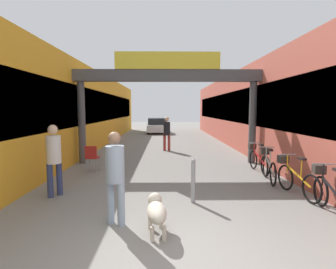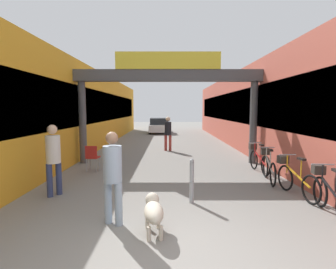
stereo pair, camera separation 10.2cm
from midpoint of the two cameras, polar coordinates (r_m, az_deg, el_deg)
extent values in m
plane|color=gray|center=(4.02, 0.18, -26.40)|extent=(80.00, 80.00, 0.00)
cube|color=gold|center=(15.27, -20.08, 4.94)|extent=(3.00, 26.00, 4.10)
cube|color=black|center=(14.85, -14.68, 5.88)|extent=(0.04, 23.40, 1.64)
cube|color=#B25142|center=(15.30, 19.05, 4.98)|extent=(3.00, 26.00, 4.10)
cube|color=black|center=(14.87, 13.67, 5.91)|extent=(0.04, 23.40, 1.64)
cylinder|color=#4C4C4F|center=(10.78, -18.53, 2.45)|extent=(0.28, 0.28, 3.19)
cylinder|color=#4C4C4F|center=(10.81, 17.67, 2.48)|extent=(0.28, 0.28, 3.19)
cube|color=#4C4C4F|center=(10.33, -0.41, 12.69)|extent=(7.40, 0.44, 0.43)
cube|color=yellow|center=(10.21, -0.41, 15.82)|extent=(3.96, 0.10, 0.64)
cylinder|color=#8C9EB2|center=(5.15, -13.00, -14.17)|extent=(0.19, 0.19, 0.80)
cylinder|color=#8C9EB2|center=(5.01, -10.77, -14.68)|extent=(0.19, 0.19, 0.80)
cylinder|color=#8C9EB2|center=(4.88, -12.08, -6.31)|extent=(0.45, 0.45, 0.66)
sphere|color=#8C664C|center=(4.81, -12.19, -0.76)|extent=(0.30, 0.30, 0.23)
cylinder|color=navy|center=(7.02, -24.67, -9.14)|extent=(0.20, 0.20, 0.82)
cylinder|color=navy|center=(7.13, -22.95, -8.84)|extent=(0.20, 0.20, 0.82)
cylinder|color=silver|center=(6.93, -24.05, -3.00)|extent=(0.48, 0.48, 0.67)
sphere|color=beige|center=(6.88, -24.21, 0.98)|extent=(0.32, 0.32, 0.23)
cylinder|color=#99332D|center=(13.32, 0.00, -1.86)|extent=(0.18, 0.18, 0.81)
cylinder|color=#99332D|center=(13.40, -0.97, -1.82)|extent=(0.18, 0.18, 0.81)
cylinder|color=black|center=(13.29, -0.49, 1.32)|extent=(0.44, 0.44, 0.67)
sphere|color=beige|center=(13.26, -0.49, 3.39)|extent=(0.29, 0.29, 0.23)
ellipsoid|color=beige|center=(4.63, -3.12, -16.55)|extent=(0.42, 0.78, 0.30)
sphere|color=beige|center=(4.90, -3.48, -13.95)|extent=(0.28, 0.28, 0.25)
sphere|color=white|center=(4.84, -3.36, -15.73)|extent=(0.20, 0.20, 0.18)
cylinder|color=beige|center=(4.93, -4.54, -18.51)|extent=(0.08, 0.08, 0.24)
cylinder|color=beige|center=(4.94, -2.14, -18.42)|extent=(0.08, 0.08, 0.24)
cylinder|color=beige|center=(4.53, -4.16, -20.81)|extent=(0.08, 0.08, 0.24)
cylinder|color=beige|center=(4.54, -1.51, -20.69)|extent=(0.08, 0.08, 0.24)
torus|color=black|center=(6.72, 29.91, -10.66)|extent=(0.13, 0.67, 0.67)
cube|color=black|center=(6.23, 31.87, -10.29)|extent=(0.15, 0.94, 0.34)
cylinder|color=black|center=(6.58, 30.28, -7.61)|extent=(0.04, 0.04, 0.46)
cylinder|color=gray|center=(6.53, 30.38, -5.55)|extent=(0.46, 0.09, 0.03)
cube|color=#332D28|center=(6.74, 29.63, -6.58)|extent=(0.26, 0.23, 0.20)
torus|color=black|center=(7.61, 23.83, -8.54)|extent=(0.14, 0.67, 0.67)
torus|color=black|center=(6.80, 28.44, -10.41)|extent=(0.14, 0.67, 0.67)
cube|color=gold|center=(7.16, 26.06, -8.03)|extent=(0.16, 0.94, 0.34)
cylinder|color=gold|center=(7.02, 26.69, -6.49)|extent=(0.04, 0.04, 0.42)
cube|color=black|center=(6.98, 26.77, -4.72)|extent=(0.13, 0.23, 0.05)
cylinder|color=gold|center=(7.48, 24.19, -5.81)|extent=(0.04, 0.04, 0.46)
cylinder|color=gray|center=(7.44, 24.27, -4.00)|extent=(0.46, 0.09, 0.03)
cube|color=#332D28|center=(7.64, 23.42, -4.95)|extent=(0.26, 0.23, 0.20)
torus|color=black|center=(8.80, 20.11, -6.53)|extent=(0.16, 0.67, 0.67)
torus|color=black|center=(7.83, 21.55, -8.07)|extent=(0.16, 0.67, 0.67)
cube|color=beige|center=(8.28, 20.83, -6.04)|extent=(0.19, 0.93, 0.34)
cylinder|color=beige|center=(8.12, 21.06, -4.69)|extent=(0.04, 0.04, 0.42)
cube|color=black|center=(8.09, 21.11, -3.15)|extent=(0.14, 0.23, 0.05)
cylinder|color=beige|center=(8.67, 20.27, -4.16)|extent=(0.04, 0.04, 0.46)
cylinder|color=gray|center=(8.64, 20.32, -2.59)|extent=(0.46, 0.11, 0.03)
cube|color=#332D28|center=(8.86, 20.04, -3.43)|extent=(0.27, 0.24, 0.20)
torus|color=black|center=(9.82, 17.78, -5.22)|extent=(0.08, 0.67, 0.67)
torus|color=black|center=(8.89, 20.11, -6.41)|extent=(0.08, 0.67, 0.67)
cube|color=red|center=(9.32, 18.92, -4.70)|extent=(0.07, 0.94, 0.34)
cylinder|color=red|center=(9.18, 19.24, -3.48)|extent=(0.03, 0.03, 0.42)
cube|color=black|center=(9.15, 19.28, -2.12)|extent=(0.11, 0.22, 0.05)
cylinder|color=red|center=(9.70, 17.97, -3.08)|extent=(0.03, 0.03, 0.46)
cylinder|color=gray|center=(9.67, 18.01, -1.67)|extent=(0.46, 0.05, 0.03)
cube|color=#332D28|center=(9.88, 17.57, -2.45)|extent=(0.25, 0.21, 0.20)
cylinder|color=gray|center=(6.06, 5.00, -10.38)|extent=(0.10, 0.10, 0.93)
sphere|color=gray|center=(5.94, 5.05, -5.77)|extent=(0.10, 0.10, 0.10)
cylinder|color=gray|center=(9.65, -16.96, -6.06)|extent=(0.03, 0.03, 0.45)
cylinder|color=gray|center=(9.54, -15.03, -6.14)|extent=(0.03, 0.03, 0.45)
cylinder|color=gray|center=(9.33, -17.67, -6.46)|extent=(0.03, 0.03, 0.45)
cylinder|color=gray|center=(9.22, -15.67, -6.55)|extent=(0.03, 0.03, 0.45)
cube|color=#B2231E|center=(9.39, -16.37, -4.84)|extent=(0.42, 0.42, 0.04)
cube|color=#B2231E|center=(9.18, -16.78, -3.68)|extent=(0.40, 0.06, 0.40)
cube|color=silver|center=(23.54, -2.51, 1.55)|extent=(1.91, 4.07, 0.60)
cube|color=#1E2328|center=(23.36, -2.51, 2.93)|extent=(1.66, 2.26, 0.55)
cylinder|color=black|center=(25.00, -4.36, 1.36)|extent=(0.22, 0.61, 0.60)
cylinder|color=black|center=(25.02, -0.71, 1.38)|extent=(0.22, 0.61, 0.60)
cylinder|color=black|center=(22.11, -4.53, 0.81)|extent=(0.22, 0.61, 0.60)
cylinder|color=black|center=(22.13, -0.41, 0.83)|extent=(0.22, 0.61, 0.60)
camera|label=1|loc=(0.05, -90.34, -0.03)|focal=28.00mm
camera|label=2|loc=(0.05, 89.66, 0.03)|focal=28.00mm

